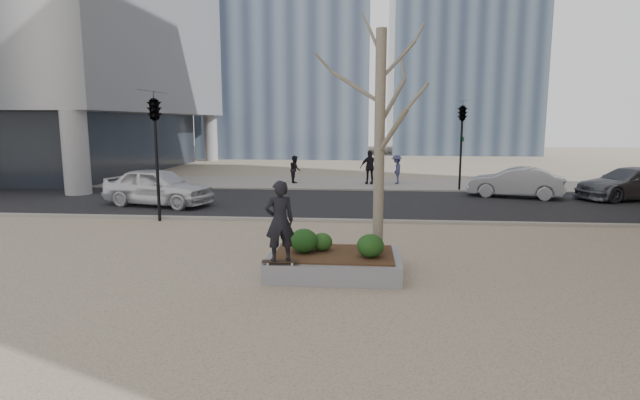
# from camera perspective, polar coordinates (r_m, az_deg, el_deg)

# --- Properties ---
(ground) EXTENTS (120.00, 120.00, 0.00)m
(ground) POSITION_cam_1_polar(r_m,az_deg,el_deg) (11.74, -3.34, -8.26)
(ground) COLOR tan
(ground) RESTS_ON ground
(street) EXTENTS (60.00, 8.00, 0.02)m
(street) POSITION_cam_1_polar(r_m,az_deg,el_deg) (21.43, 0.57, -0.33)
(street) COLOR black
(street) RESTS_ON ground
(far_sidewalk) EXTENTS (60.00, 6.00, 0.02)m
(far_sidewalk) POSITION_cam_1_polar(r_m,az_deg,el_deg) (28.35, 1.69, 1.95)
(far_sidewalk) COLOR gray
(far_sidewalk) RESTS_ON ground
(planter) EXTENTS (3.00, 2.00, 0.45)m
(planter) POSITION_cam_1_polar(r_m,az_deg,el_deg) (11.57, 1.60, -7.34)
(planter) COLOR gray
(planter) RESTS_ON ground
(planter_mulch) EXTENTS (2.70, 1.70, 0.04)m
(planter_mulch) POSITION_cam_1_polar(r_m,az_deg,el_deg) (11.51, 1.60, -6.17)
(planter_mulch) COLOR #382314
(planter_mulch) RESTS_ON planter
(sycamore_tree) EXTENTS (2.80, 2.80, 6.60)m
(sycamore_tree) POSITION_cam_1_polar(r_m,az_deg,el_deg) (11.40, 6.88, 10.50)
(sycamore_tree) COLOR gray
(sycamore_tree) RESTS_ON planter_mulch
(shrub_left) EXTENTS (0.65, 0.65, 0.55)m
(shrub_left) POSITION_cam_1_polar(r_m,az_deg,el_deg) (11.48, -1.87, -4.68)
(shrub_left) COLOR #183A12
(shrub_left) RESTS_ON planter_mulch
(shrub_middle) EXTENTS (0.49, 0.49, 0.41)m
(shrub_middle) POSITION_cam_1_polar(r_m,az_deg,el_deg) (11.67, 0.24, -4.80)
(shrub_middle) COLOR #133C16
(shrub_middle) RESTS_ON planter_mulch
(shrub_right) EXTENTS (0.61, 0.61, 0.52)m
(shrub_right) POSITION_cam_1_polar(r_m,az_deg,el_deg) (11.15, 5.78, -5.23)
(shrub_right) COLOR #144014
(shrub_right) RESTS_ON planter_mulch
(skateboard) EXTENTS (0.79, 0.27, 0.08)m
(skateboard) POSITION_cam_1_polar(r_m,az_deg,el_deg) (10.79, -4.57, -7.13)
(skateboard) COLOR black
(skateboard) RESTS_ON planter
(skateboarder) EXTENTS (0.74, 0.62, 1.73)m
(skateboarder) POSITION_cam_1_polar(r_m,az_deg,el_deg) (10.57, -4.63, -2.42)
(skateboarder) COLOR black
(skateboarder) RESTS_ON skateboard
(police_car) EXTENTS (4.91, 2.88, 1.57)m
(police_car) POSITION_cam_1_polar(r_m,az_deg,el_deg) (21.70, -18.01, 1.46)
(police_car) COLOR silver
(police_car) RESTS_ON street
(car_silver) EXTENTS (4.43, 2.66, 1.38)m
(car_silver) POSITION_cam_1_polar(r_m,az_deg,el_deg) (24.59, 21.40, 1.90)
(car_silver) COLOR gray
(car_silver) RESTS_ON street
(car_third) EXTENTS (5.28, 3.41, 1.42)m
(car_third) POSITION_cam_1_polar(r_m,az_deg,el_deg) (26.23, 31.88, 1.61)
(car_third) COLOR #50545C
(car_third) RESTS_ON street
(pedestrian_a) EXTENTS (0.77, 0.89, 1.55)m
(pedestrian_a) POSITION_cam_1_polar(r_m,az_deg,el_deg) (28.33, -2.87, 3.53)
(pedestrian_a) COLOR black
(pedestrian_a) RESTS_ON far_sidewalk
(pedestrian_b) EXTENTS (0.61, 1.05, 1.62)m
(pedestrian_b) POSITION_cam_1_polar(r_m,az_deg,el_deg) (28.13, 8.75, 3.48)
(pedestrian_b) COLOR navy
(pedestrian_b) RESTS_ON far_sidewalk
(pedestrian_c) EXTENTS (1.17, 0.68, 1.88)m
(pedestrian_c) POSITION_cam_1_polar(r_m,az_deg,el_deg) (27.80, 5.74, 3.74)
(pedestrian_c) COLOR black
(pedestrian_c) RESTS_ON far_sidewalk
(traffic_light_near) EXTENTS (0.60, 2.48, 4.50)m
(traffic_light_near) POSITION_cam_1_polar(r_m,az_deg,el_deg) (18.20, -18.17, 4.67)
(traffic_light_near) COLOR black
(traffic_light_near) RESTS_ON ground
(traffic_light_far) EXTENTS (0.60, 2.48, 4.50)m
(traffic_light_far) POSITION_cam_1_polar(r_m,az_deg,el_deg) (26.17, 15.82, 5.95)
(traffic_light_far) COLOR black
(traffic_light_far) RESTS_ON ground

